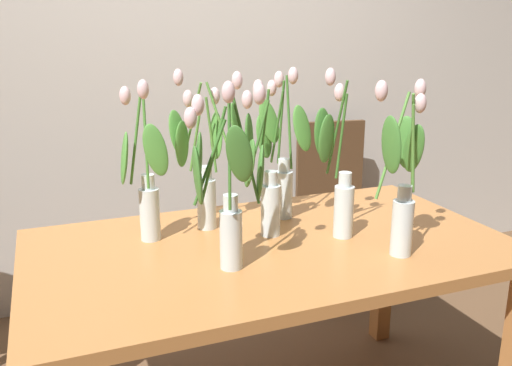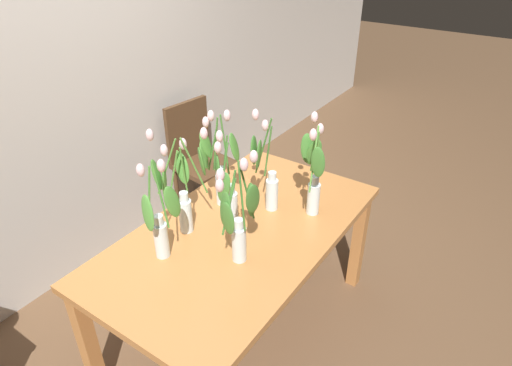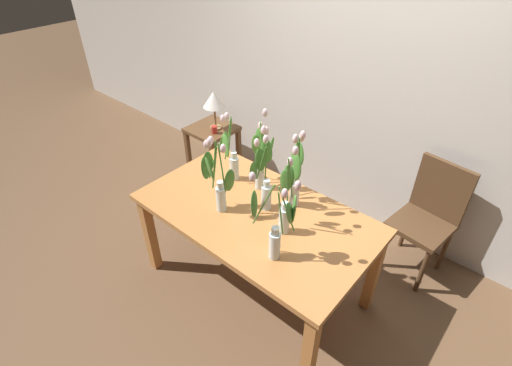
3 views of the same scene
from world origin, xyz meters
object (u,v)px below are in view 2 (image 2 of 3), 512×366
(tulip_vase_5, at_px, (228,196))
(tulip_vase_1, at_px, (267,178))
(tulip_vase_0, at_px, (239,222))
(tulip_vase_2, at_px, (181,191))
(tulip_vase_4, at_px, (313,177))
(tulip_vase_3, at_px, (219,169))
(dining_table, at_px, (240,243))
(tulip_vase_6, at_px, (160,227))
(dining_chair, at_px, (198,154))

(tulip_vase_5, bearing_deg, tulip_vase_1, -18.68)
(tulip_vase_0, xyz_separation_m, tulip_vase_2, (0.05, 0.38, 0.00))
(tulip_vase_0, distance_m, tulip_vase_4, 0.56)
(tulip_vase_3, relative_size, tulip_vase_4, 1.02)
(dining_table, bearing_deg, tulip_vase_4, -33.17)
(dining_table, xyz_separation_m, tulip_vase_3, (0.14, 0.24, 0.31))
(tulip_vase_4, distance_m, tulip_vase_5, 0.46)
(tulip_vase_2, bearing_deg, tulip_vase_3, -0.44)
(tulip_vase_5, distance_m, tulip_vase_6, 0.40)
(tulip_vase_2, bearing_deg, tulip_vase_4, -42.92)
(tulip_vase_3, distance_m, dining_chair, 1.13)
(tulip_vase_2, xyz_separation_m, tulip_vase_4, (0.50, -0.47, -0.01))
(dining_table, bearing_deg, tulip_vase_1, -1.57)
(tulip_vase_0, height_order, tulip_vase_5, tulip_vase_0)
(dining_table, distance_m, tulip_vase_2, 0.43)
(tulip_vase_2, bearing_deg, tulip_vase_5, -46.06)
(tulip_vase_0, relative_size, tulip_vase_2, 1.00)
(tulip_vase_1, bearing_deg, tulip_vase_4, -65.04)
(tulip_vase_0, distance_m, tulip_vase_2, 0.39)
(dining_table, relative_size, tulip_vase_0, 2.84)
(tulip_vase_1, height_order, tulip_vase_6, tulip_vase_1)
(dining_table, height_order, tulip_vase_2, tulip_vase_2)
(tulip_vase_3, height_order, tulip_vase_4, tulip_vase_3)
(tulip_vase_6, bearing_deg, tulip_vase_1, -15.70)
(tulip_vase_1, height_order, tulip_vase_2, tulip_vase_1)
(tulip_vase_1, bearing_deg, dining_table, 178.43)
(tulip_vase_5, bearing_deg, tulip_vase_0, -133.12)
(tulip_vase_2, xyz_separation_m, tulip_vase_5, (0.16, -0.17, -0.05))
(dining_chair, bearing_deg, tulip_vase_0, -131.53)
(tulip_vase_2, xyz_separation_m, dining_chair, (0.99, 0.78, -0.45))
(dining_table, height_order, dining_chair, dining_chair)
(tulip_vase_0, xyz_separation_m, tulip_vase_1, (0.45, 0.14, -0.04))
(tulip_vase_2, relative_size, tulip_vase_4, 1.00)
(tulip_vase_1, distance_m, dining_chair, 1.26)
(tulip_vase_0, height_order, tulip_vase_4, tulip_vase_0)
(tulip_vase_1, height_order, dining_chair, tulip_vase_1)
(tulip_vase_6, distance_m, dining_chair, 1.54)
(tulip_vase_2, relative_size, tulip_vase_5, 1.05)
(tulip_vase_4, relative_size, dining_chair, 0.60)
(tulip_vase_2, bearing_deg, tulip_vase_6, -162.35)
(tulip_vase_1, distance_m, tulip_vase_4, 0.25)
(tulip_vase_2, distance_m, tulip_vase_3, 0.30)
(dining_table, height_order, tulip_vase_3, tulip_vase_3)
(tulip_vase_0, bearing_deg, tulip_vase_2, 83.20)
(tulip_vase_2, xyz_separation_m, tulip_vase_3, (0.30, -0.00, -0.02))
(tulip_vase_5, distance_m, dining_chair, 1.32)
(tulip_vase_0, relative_size, tulip_vase_1, 0.99)
(tulip_vase_5, height_order, dining_chair, tulip_vase_5)
(tulip_vase_1, height_order, tulip_vase_4, tulip_vase_1)
(tulip_vase_1, height_order, tulip_vase_3, tulip_vase_1)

